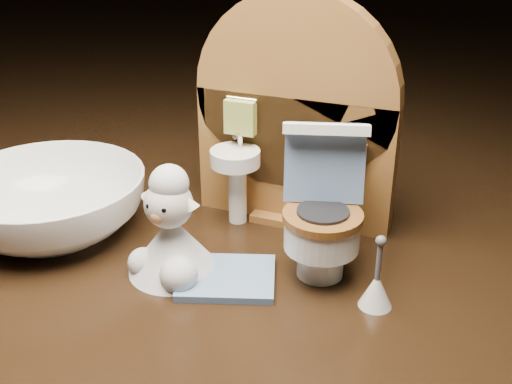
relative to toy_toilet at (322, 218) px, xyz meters
The scene contains 6 objects.
backdrop_panel 0.07m from the toy_toilet, 124.46° to the left, with size 0.13×0.05×0.15m.
toy_toilet is the anchor object (origin of this frame).
bath_mat 0.06m from the toy_toilet, 142.69° to the right, with size 0.05×0.04×0.00m, color #5F7DA6.
toilet_brush 0.05m from the toy_toilet, 34.60° to the right, with size 0.02×0.02×0.04m.
plush_lamb 0.09m from the toy_toilet, 154.50° to the right, with size 0.05×0.05×0.07m.
ceramic_bowl 0.18m from the toy_toilet, behind, with size 0.12×0.12×0.04m, color white.
Camera 1 is at (0.12, -0.30, 0.21)m, focal length 45.00 mm.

